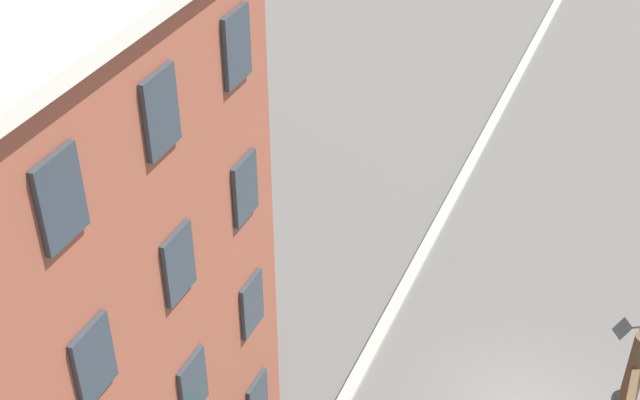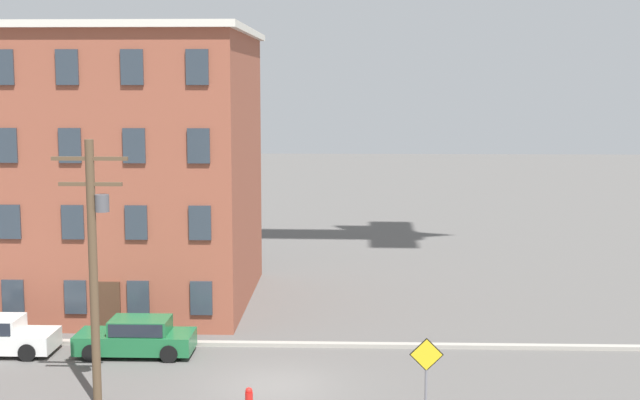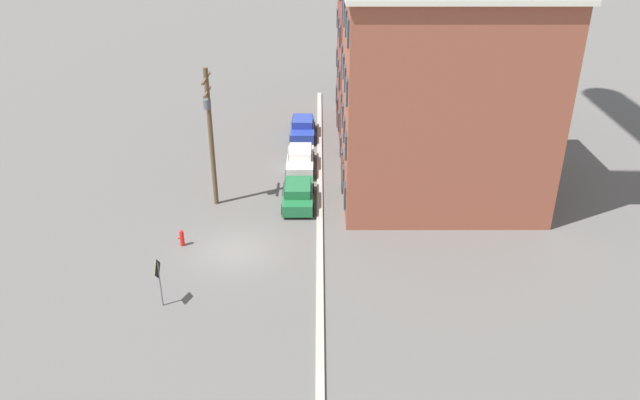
{
  "view_description": "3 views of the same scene",
  "coord_description": "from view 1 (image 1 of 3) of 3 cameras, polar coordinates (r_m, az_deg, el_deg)",
  "views": [
    {
      "loc": [
        -16.41,
        -1.23,
        17.87
      ],
      "look_at": [
        -1.69,
        5.09,
        6.52
      ],
      "focal_mm": 50.0,
      "sensor_mm": 36.0,
      "label": 1
    },
    {
      "loc": [
        2.53,
        -29.25,
        10.25
      ],
      "look_at": [
        1.42,
        2.77,
        6.02
      ],
      "focal_mm": 50.0,
      "sensor_mm": 36.0,
      "label": 2
    },
    {
      "loc": [
        28.69,
        4.47,
        17.62
      ],
      "look_at": [
        1.77,
        4.51,
        3.96
      ],
      "focal_mm": 35.0,
      "sensor_mm": 36.0,
      "label": 3
    }
  ],
  "objects": [
    {
      "name": "kerb_strip",
      "position": [
        24.87,
        2.84,
        -10.41
      ],
      "size": [
        56.0,
        0.36,
        0.16
      ],
      "primitive_type": "cube",
      "color": "#9E998E",
      "rests_on": "ground_plane"
    }
  ]
}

